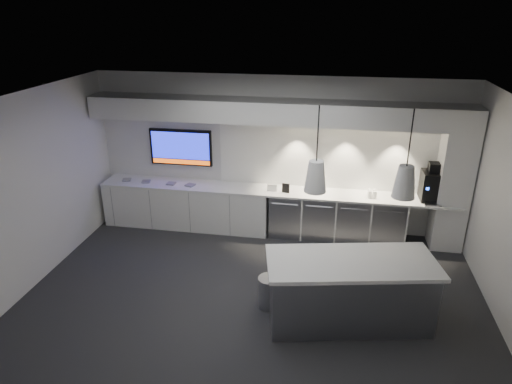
% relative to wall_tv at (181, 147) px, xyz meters
% --- Properties ---
extents(floor, '(7.00, 7.00, 0.00)m').
position_rel_wall_tv_xyz_m(floor, '(1.90, -2.45, -1.56)').
color(floor, '#2A2A2C').
rests_on(floor, ground).
extents(ceiling, '(7.00, 7.00, 0.00)m').
position_rel_wall_tv_xyz_m(ceiling, '(1.90, -2.45, 1.44)').
color(ceiling, black).
rests_on(ceiling, wall_back).
extents(wall_back, '(7.00, 0.00, 7.00)m').
position_rel_wall_tv_xyz_m(wall_back, '(1.90, 0.05, -0.06)').
color(wall_back, white).
rests_on(wall_back, floor).
extents(wall_front, '(7.00, 0.00, 7.00)m').
position_rel_wall_tv_xyz_m(wall_front, '(1.90, -4.95, -0.06)').
color(wall_front, white).
rests_on(wall_front, floor).
extents(wall_left, '(0.00, 7.00, 7.00)m').
position_rel_wall_tv_xyz_m(wall_left, '(-1.60, -2.45, -0.06)').
color(wall_left, white).
rests_on(wall_left, floor).
extents(back_counter, '(6.80, 0.65, 0.04)m').
position_rel_wall_tv_xyz_m(back_counter, '(1.90, -0.27, -0.68)').
color(back_counter, white).
rests_on(back_counter, left_base_cabinets).
extents(left_base_cabinets, '(3.30, 0.63, 0.86)m').
position_rel_wall_tv_xyz_m(left_base_cabinets, '(0.15, -0.27, -1.13)').
color(left_base_cabinets, white).
rests_on(left_base_cabinets, floor).
extents(fridge_unit_a, '(0.60, 0.61, 0.85)m').
position_rel_wall_tv_xyz_m(fridge_unit_a, '(2.15, -0.27, -1.13)').
color(fridge_unit_a, '#999AA1').
rests_on(fridge_unit_a, floor).
extents(fridge_unit_b, '(0.60, 0.61, 0.85)m').
position_rel_wall_tv_xyz_m(fridge_unit_b, '(2.78, -0.27, -1.13)').
color(fridge_unit_b, '#999AA1').
rests_on(fridge_unit_b, floor).
extents(fridge_unit_c, '(0.60, 0.61, 0.85)m').
position_rel_wall_tv_xyz_m(fridge_unit_c, '(3.41, -0.27, -1.13)').
color(fridge_unit_c, '#999AA1').
rests_on(fridge_unit_c, floor).
extents(fridge_unit_d, '(0.60, 0.61, 0.85)m').
position_rel_wall_tv_xyz_m(fridge_unit_d, '(4.04, -0.27, -1.13)').
color(fridge_unit_d, '#999AA1').
rests_on(fridge_unit_d, floor).
extents(backsplash, '(4.60, 0.03, 1.30)m').
position_rel_wall_tv_xyz_m(backsplash, '(3.10, 0.03, -0.01)').
color(backsplash, white).
rests_on(backsplash, wall_back).
extents(soffit, '(6.90, 0.60, 0.40)m').
position_rel_wall_tv_xyz_m(soffit, '(1.90, -0.25, 0.84)').
color(soffit, white).
rests_on(soffit, wall_back).
extents(column, '(0.55, 0.55, 2.60)m').
position_rel_wall_tv_xyz_m(column, '(5.10, -0.25, -0.26)').
color(column, white).
rests_on(column, floor).
extents(wall_tv, '(1.25, 0.07, 0.72)m').
position_rel_wall_tv_xyz_m(wall_tv, '(0.00, 0.00, 0.00)').
color(wall_tv, black).
rests_on(wall_tv, wall_back).
extents(island, '(2.44, 1.42, 0.97)m').
position_rel_wall_tv_xyz_m(island, '(3.31, -2.78, -1.07)').
color(island, '#999AA1').
rests_on(island, floor).
extents(bin, '(0.41, 0.41, 0.47)m').
position_rel_wall_tv_xyz_m(bin, '(2.17, -2.64, -1.32)').
color(bin, '#999AA1').
rests_on(bin, floor).
extents(coffee_machine, '(0.39, 0.56, 0.70)m').
position_rel_wall_tv_xyz_m(coffee_machine, '(4.75, -0.25, -0.37)').
color(coffee_machine, black).
rests_on(coffee_machine, back_counter).
extents(sign_black, '(0.14, 0.04, 0.18)m').
position_rel_wall_tv_xyz_m(sign_black, '(2.14, -0.37, -0.57)').
color(sign_black, black).
rests_on(sign_black, back_counter).
extents(sign_white, '(0.18, 0.02, 0.14)m').
position_rel_wall_tv_xyz_m(sign_white, '(1.88, -0.36, -0.59)').
color(sign_white, white).
rests_on(sign_white, back_counter).
extents(cup_cluster, '(0.16, 0.16, 0.14)m').
position_rel_wall_tv_xyz_m(cup_cluster, '(3.72, -0.32, -0.59)').
color(cup_cluster, white).
rests_on(cup_cluster, back_counter).
extents(tray_a, '(0.20, 0.20, 0.02)m').
position_rel_wall_tv_xyz_m(tray_a, '(-1.08, -0.29, -0.65)').
color(tray_a, gray).
rests_on(tray_a, back_counter).
extents(tray_b, '(0.19, 0.19, 0.02)m').
position_rel_wall_tv_xyz_m(tray_b, '(-0.66, -0.32, -0.65)').
color(tray_b, gray).
rests_on(tray_b, back_counter).
extents(tray_c, '(0.17, 0.17, 0.02)m').
position_rel_wall_tv_xyz_m(tray_c, '(-0.13, -0.33, -0.65)').
color(tray_c, gray).
rests_on(tray_c, back_counter).
extents(tray_d, '(0.20, 0.20, 0.02)m').
position_rel_wall_tv_xyz_m(tray_d, '(0.26, -0.35, -0.65)').
color(tray_d, gray).
rests_on(tray_d, back_counter).
extents(pendant_left, '(0.29, 0.29, 1.11)m').
position_rel_wall_tv_xyz_m(pendant_left, '(2.77, -2.78, 0.59)').
color(pendant_left, white).
rests_on(pendant_left, ceiling).
extents(pendant_right, '(0.29, 0.29, 1.11)m').
position_rel_wall_tv_xyz_m(pendant_right, '(3.86, -2.78, 0.59)').
color(pendant_right, white).
rests_on(pendant_right, ceiling).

